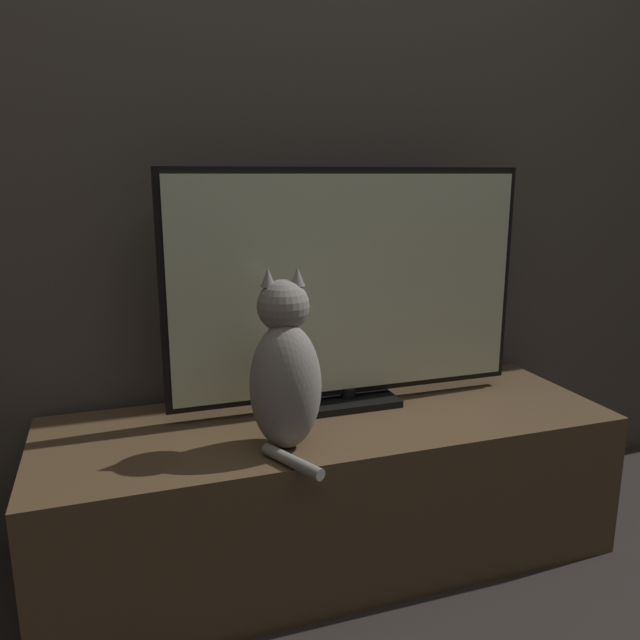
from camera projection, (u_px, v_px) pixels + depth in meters
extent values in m
cube|color=#47423D|center=(296.00, 92.00, 1.80)|extent=(4.80, 0.05, 2.60)
cube|color=brown|center=(330.00, 487.00, 1.76)|extent=(1.55, 0.53, 0.41)
cube|color=black|center=(348.00, 400.00, 1.82)|extent=(0.28, 0.17, 0.02)
cylinder|color=black|center=(348.00, 392.00, 1.82)|extent=(0.04, 0.04, 0.03)
cube|color=black|center=(349.00, 284.00, 1.75)|extent=(1.04, 0.02, 0.64)
cube|color=beige|center=(350.00, 285.00, 1.74)|extent=(1.00, 0.01, 0.61)
ellipsoid|color=gray|center=(286.00, 386.00, 1.50)|extent=(0.20, 0.18, 0.31)
ellipsoid|color=black|center=(283.00, 385.00, 1.56)|extent=(0.10, 0.07, 0.17)
sphere|color=gray|center=(283.00, 306.00, 1.48)|extent=(0.15, 0.15, 0.13)
cone|color=gray|center=(268.00, 277.00, 1.46)|extent=(0.04, 0.04, 0.04)
cone|color=gray|center=(297.00, 276.00, 1.47)|extent=(0.04, 0.04, 0.04)
cylinder|color=gray|center=(292.00, 461.00, 1.42)|extent=(0.11, 0.18, 0.03)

